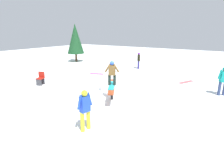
{
  "coord_description": "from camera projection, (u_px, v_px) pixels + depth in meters",
  "views": [
    {
      "loc": [
        7.33,
        4.86,
        3.55
      ],
      "look_at": [
        0.0,
        0.0,
        1.37
      ],
      "focal_mm": 28.0,
      "sensor_mm": 36.0,
      "label": 1
    }
  ],
  "objects": [
    {
      "name": "ground_plane",
      "position": [
        112.0,
        99.0,
        9.39
      ],
      "size": [
        60.0,
        60.0,
        0.0
      ],
      "primitive_type": "plane",
      "color": "white"
    },
    {
      "name": "rail_feature",
      "position": [
        112.0,
        88.0,
        9.23
      ],
      "size": [
        2.29,
        1.52,
        0.77
      ],
      "rotation": [
        0.0,
        0.0,
        0.54
      ],
      "color": "black",
      "rests_on": "ground"
    },
    {
      "name": "snow_kicker_ramp",
      "position": [
        114.0,
        82.0,
        11.37
      ],
      "size": [
        2.31,
        2.21,
        0.65
      ],
      "primitive_type": "cube",
      "rotation": [
        0.0,
        0.0,
        0.54
      ],
      "color": "white",
      "rests_on": "ground"
    },
    {
      "name": "main_rider_on_rail",
      "position": [
        112.0,
        74.0,
        9.05
      ],
      "size": [
        1.43,
        0.94,
        1.31
      ],
      "rotation": [
        0.0,
        0.0,
        0.49
      ],
      "color": "#21BECD",
      "rests_on": "rail_feature"
    },
    {
      "name": "bystander_teal",
      "position": [
        223.0,
        80.0,
        9.76
      ],
      "size": [
        0.47,
        0.61,
        1.64
      ],
      "rotation": [
        0.0,
        0.0,
        5.33
      ],
      "color": "navy",
      "rests_on": "ground"
    },
    {
      "name": "bystander_black",
      "position": [
        139.0,
        60.0,
        16.91
      ],
      "size": [
        0.61,
        0.41,
        1.57
      ],
      "rotation": [
        0.0,
        0.0,
        0.53
      ],
      "color": "navy",
      "rests_on": "ground"
    },
    {
      "name": "bystander_blue",
      "position": [
        85.0,
        108.0,
        6.26
      ],
      "size": [
        0.66,
        0.28,
        1.55
      ],
      "rotation": [
        0.0,
        0.0,
        6.11
      ],
      "color": "yellow",
      "rests_on": "ground"
    },
    {
      "name": "loose_snowboard_magenta",
      "position": [
        99.0,
        74.0,
        14.91
      ],
      "size": [
        0.85,
        1.49,
        0.02
      ],
      "primitive_type": "cube",
      "rotation": [
        0.0,
        0.0,
        1.98
      ],
      "color": "#CC2FA1",
      "rests_on": "ground"
    },
    {
      "name": "loose_snowboard_coral",
      "position": [
        186.0,
        82.0,
        12.53
      ],
      "size": [
        1.36,
        0.87,
        0.02
      ],
      "primitive_type": "cube",
      "rotation": [
        0.0,
        0.0,
        2.68
      ],
      "color": "#E25C62",
      "rests_on": "ground"
    },
    {
      "name": "folding_chair",
      "position": [
        41.0,
        79.0,
        11.84
      ],
      "size": [
        0.57,
        0.57,
        0.88
      ],
      "rotation": [
        0.0,
        0.0,
        1.95
      ],
      "color": "#3F3F44",
      "rests_on": "ground"
    },
    {
      "name": "pine_tree_far",
      "position": [
        75.0,
        39.0,
        20.54
      ],
      "size": [
        1.95,
        1.95,
        4.43
      ],
      "color": "#4C331E",
      "rests_on": "ground"
    }
  ]
}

